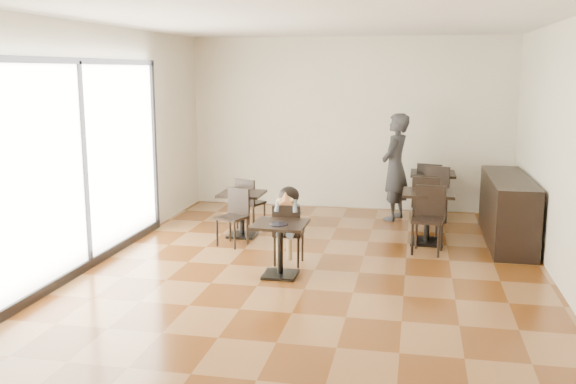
% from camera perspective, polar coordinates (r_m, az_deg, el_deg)
% --- Properties ---
extents(floor, '(6.00, 8.00, 0.01)m').
position_cam_1_polar(floor, '(8.51, 2.38, -6.93)').
color(floor, brown).
rests_on(floor, ground).
extents(ceiling, '(6.00, 8.00, 0.01)m').
position_cam_1_polar(ceiling, '(8.13, 2.56, 15.10)').
color(ceiling, silver).
rests_on(ceiling, floor).
extents(wall_back, '(6.00, 0.01, 3.20)m').
position_cam_1_polar(wall_back, '(12.11, 5.44, 6.06)').
color(wall_back, beige).
rests_on(wall_back, floor).
extents(wall_front, '(6.00, 0.01, 3.20)m').
position_cam_1_polar(wall_front, '(4.31, -5.86, -2.49)').
color(wall_front, beige).
rests_on(wall_front, floor).
extents(wall_left, '(0.01, 8.00, 3.20)m').
position_cam_1_polar(wall_left, '(9.12, -16.54, 4.13)').
color(wall_left, beige).
rests_on(wall_left, floor).
extents(wall_right, '(0.01, 8.00, 3.20)m').
position_cam_1_polar(wall_right, '(8.25, 23.54, 3.02)').
color(wall_right, beige).
rests_on(wall_right, floor).
extents(storefront_window, '(0.04, 4.50, 2.60)m').
position_cam_1_polar(storefront_window, '(8.70, -17.82, 2.42)').
color(storefront_window, white).
rests_on(storefront_window, floor).
extents(child_table, '(0.66, 0.66, 0.70)m').
position_cam_1_polar(child_table, '(8.15, -0.70, -5.15)').
color(child_table, black).
rests_on(child_table, floor).
extents(child_chair, '(0.38, 0.38, 0.84)m').
position_cam_1_polar(child_chair, '(8.66, 0.07, -3.72)').
color(child_chair, black).
rests_on(child_chair, floor).
extents(child, '(0.38, 0.53, 1.05)m').
position_cam_1_polar(child, '(8.63, 0.07, -3.03)').
color(child, slate).
rests_on(child, child_chair).
extents(plate, '(0.24, 0.24, 0.01)m').
position_cam_1_polar(plate, '(7.97, -0.85, -2.89)').
color(plate, black).
rests_on(plate, child_table).
extents(pizza_slice, '(0.24, 0.19, 0.06)m').
position_cam_1_polar(pizza_slice, '(8.36, -0.19, -0.76)').
color(pizza_slice, tan).
rests_on(pizza_slice, child).
extents(adult_patron, '(0.63, 0.78, 1.86)m').
position_cam_1_polar(adult_patron, '(11.28, 9.50, 2.19)').
color(adult_patron, '#313236').
rests_on(adult_patron, floor).
extents(cafe_table_mid, '(0.85, 0.85, 0.79)m').
position_cam_1_polar(cafe_table_mid, '(9.91, 12.27, -2.23)').
color(cafe_table_mid, black).
rests_on(cafe_table_mid, floor).
extents(cafe_table_left, '(0.85, 0.85, 0.70)m').
position_cam_1_polar(cafe_table_left, '(10.11, -4.11, -2.01)').
color(cafe_table_left, black).
rests_on(cafe_table_left, floor).
extents(cafe_table_back, '(0.97, 0.97, 0.81)m').
position_cam_1_polar(cafe_table_back, '(11.66, 12.67, -0.26)').
color(cafe_table_back, black).
rests_on(cafe_table_back, floor).
extents(chair_mid_a, '(0.49, 0.49, 0.95)m').
position_cam_1_polar(chair_mid_a, '(10.43, 12.25, -1.13)').
color(chair_mid_a, black).
rests_on(chair_mid_a, floor).
extents(chair_mid_b, '(0.49, 0.49, 0.95)m').
position_cam_1_polar(chair_mid_b, '(9.36, 12.32, -2.50)').
color(chair_mid_b, black).
rests_on(chair_mid_b, floor).
extents(chair_left_a, '(0.49, 0.49, 0.85)m').
position_cam_1_polar(chair_left_a, '(10.62, -3.32, -0.99)').
color(chair_left_a, black).
rests_on(chair_left_a, floor).
extents(chair_left_b, '(0.49, 0.49, 0.85)m').
position_cam_1_polar(chair_left_b, '(9.58, -4.99, -2.30)').
color(chair_left_b, black).
rests_on(chair_left_b, floor).
extents(chair_back_a, '(0.55, 0.55, 0.98)m').
position_cam_1_polar(chair_back_a, '(11.70, 12.68, 0.19)').
color(chair_back_a, black).
rests_on(chair_back_a, floor).
extents(chair_back_b, '(0.55, 0.55, 0.98)m').
position_cam_1_polar(chair_back_b, '(11.10, 12.74, -0.38)').
color(chair_back_b, black).
rests_on(chair_back_b, floor).
extents(service_counter, '(0.60, 2.40, 1.00)m').
position_cam_1_polar(service_counter, '(10.32, 18.92, -1.48)').
color(service_counter, black).
rests_on(service_counter, floor).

